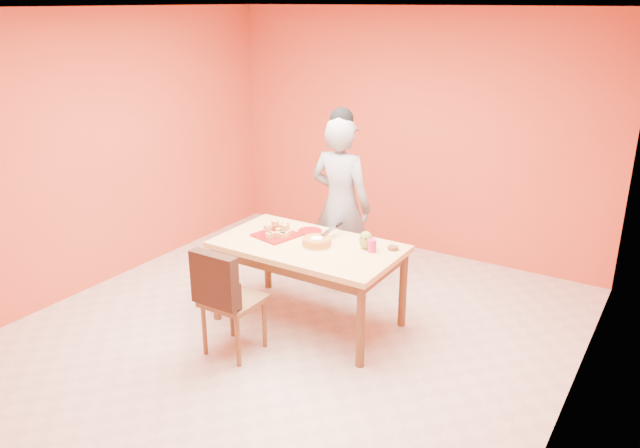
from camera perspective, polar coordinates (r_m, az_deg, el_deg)
The scene contains 17 objects.
floor at distance 5.50m, azimuth -3.09°, elevation -10.25°, with size 5.00×5.00×0.00m, color beige.
ceiling at distance 4.76m, azimuth -3.72°, elevation 19.13°, with size 5.00×5.00×0.00m, color white.
wall_back at distance 7.09m, azimuth 8.45°, elevation 8.21°, with size 4.50×4.50×0.00m, color #CA4B2E.
wall_left at distance 6.49m, azimuth -19.94°, elevation 6.15°, with size 5.00×5.00×0.00m, color #CA4B2E.
wall_right at distance 4.16m, azimuth 22.90°, elevation -1.58°, with size 5.00×5.00×0.00m, color #CA4B2E.
dining_table at distance 5.44m, azimuth -1.10°, elevation -2.76°, with size 1.60×0.90×0.76m.
dining_chair at distance 5.10m, azimuth -8.10°, elevation -6.75°, with size 0.43×0.50×0.94m.
pastry_pile at distance 5.57m, azimuth -4.03°, elevation -0.44°, with size 0.30×0.30×0.10m, color tan, non-canonical shape.
person at distance 6.06m, azimuth 1.90°, elevation 1.72°, with size 0.64×0.42×1.74m, color gray.
pastry_platter at distance 5.59m, azimuth -4.02°, elevation -1.01°, with size 0.33×0.33×0.02m, color maroon.
red_dinner_plate at distance 5.68m, azimuth -0.93°, elevation -0.67°, with size 0.22×0.22×0.01m, color maroon.
white_cake_plate at distance 5.36m, azimuth -0.32°, elevation -1.95°, with size 0.24×0.24×0.01m, color white.
sponge_cake at distance 5.35m, azimuth -0.32°, elevation -1.61°, with size 0.25×0.25×0.06m, color #CB7A34.
cake_server at distance 5.47m, azimuth 0.78°, elevation -0.70°, with size 0.05×0.27×0.01m, color white.
egg_ornament at distance 5.29m, azimuth 4.22°, elevation -1.48°, with size 0.13×0.10×0.16m, color olive.
magenta_glass at distance 5.24m, azimuth 4.78°, elevation -2.00°, with size 0.07×0.07×0.10m, color #C71D61.
checker_tin at distance 5.32m, azimuth 6.69°, elevation -2.19°, with size 0.09×0.09×0.03m, color #341F0E.
Camera 1 is at (2.76, -3.88, 2.76)m, focal length 35.00 mm.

